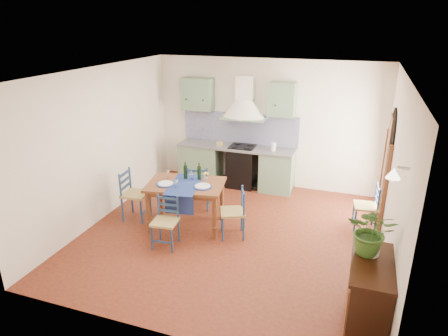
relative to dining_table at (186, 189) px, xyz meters
The scene contains 13 objects.
floor 1.13m from the dining_table, ahead, with size 5.00×5.00×0.00m, color #4F1910.
back_wall 2.31m from the dining_table, 80.49° to the left, with size 5.00×0.96×2.80m.
right_wall 3.40m from the dining_table, ahead, with size 0.26×5.00×2.80m.
left_wall 1.78m from the dining_table, behind, with size 0.04×5.00×2.80m, color white.
ceiling 2.23m from the dining_table, ahead, with size 5.00×5.00×0.01m, color white.
dining_table is the anchor object (origin of this frame).
chair_near 0.77m from the dining_table, 94.64° to the right, with size 0.44×0.44×0.85m.
chair_far 0.82m from the dining_table, 96.00° to the left, with size 0.53×0.53×0.91m.
chair_left 1.09m from the dining_table, behind, with size 0.48×0.48×0.95m.
chair_right 0.97m from the dining_table, ahead, with size 0.53×0.53×0.88m.
chair_spare 3.24m from the dining_table, 17.46° to the left, with size 0.44×0.44×0.85m.
sideboard 3.52m from the dining_table, 27.71° to the right, with size 0.50×1.05×0.94m.
potted_plant 3.41m from the dining_table, 25.28° to the right, with size 0.54×0.47×0.61m, color #325A20.
Camera 1 is at (1.92, -5.86, 3.58)m, focal length 32.00 mm.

